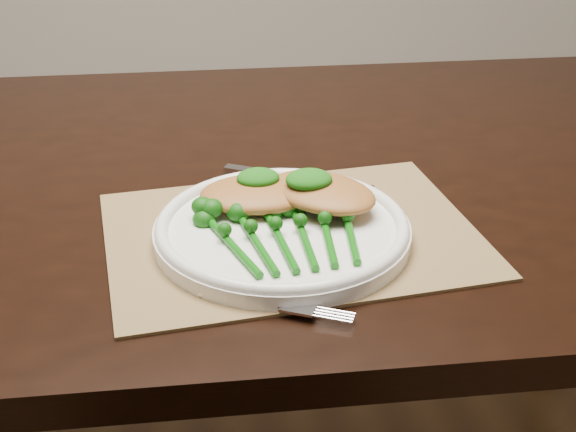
{
  "coord_description": "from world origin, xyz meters",
  "views": [
    {
      "loc": [
        0.06,
        -1.01,
        1.21
      ],
      "look_at": [
        0.18,
        -0.21,
        0.78
      ],
      "focal_mm": 50.0,
      "sensor_mm": 36.0,
      "label": 1
    }
  ],
  "objects": [
    {
      "name": "broccolini_bundle",
      "position": [
        0.18,
        -0.25,
        0.78
      ],
      "size": [
        0.17,
        0.19,
        0.04
      ],
      "rotation": [
        0.0,
        0.0,
        0.1
      ],
      "color": "#0C560B",
      "rests_on": "dinner_plate"
    },
    {
      "name": "knife",
      "position": [
        0.2,
        -0.06,
        0.76
      ],
      "size": [
        0.19,
        0.11,
        0.01
      ],
      "rotation": [
        0.0,
        0.0,
        -0.49
      ],
      "color": "silver",
      "rests_on": "placemat"
    },
    {
      "name": "dinner_plate",
      "position": [
        0.17,
        -0.21,
        0.77
      ],
      "size": [
        0.29,
        0.29,
        0.03
      ],
      "color": "white",
      "rests_on": "placemat"
    },
    {
      "name": "dining_table",
      "position": [
        0.12,
        -0.0,
        0.38
      ],
      "size": [
        1.62,
        0.94,
        0.75
      ],
      "rotation": [
        0.0,
        0.0,
        -0.03
      ],
      "color": "black",
      "rests_on": "ground"
    },
    {
      "name": "pesto_dollop_left",
      "position": [
        0.15,
        -0.15,
        0.8
      ],
      "size": [
        0.05,
        0.04,
        0.02
      ],
      "primitive_type": "ellipsoid",
      "color": "#0D490A",
      "rests_on": "chicken_fillet_left"
    },
    {
      "name": "chicken_fillet_left",
      "position": [
        0.15,
        -0.16,
        0.79
      ],
      "size": [
        0.14,
        0.1,
        0.03
      ],
      "primitive_type": "ellipsoid",
      "rotation": [
        0.0,
        0.0,
        -0.01
      ],
      "color": "#AB6B31",
      "rests_on": "dinner_plate"
    },
    {
      "name": "pesto_dollop_right",
      "position": [
        0.21,
        -0.17,
        0.81
      ],
      "size": [
        0.06,
        0.05,
        0.02
      ],
      "primitive_type": "ellipsoid",
      "color": "#0D490A",
      "rests_on": "chicken_fillet_right"
    },
    {
      "name": "fork",
      "position": [
        0.15,
        -0.36,
        0.76
      ],
      "size": [
        0.15,
        0.08,
        0.0
      ],
      "rotation": [
        0.0,
        0.0,
        -0.45
      ],
      "color": "silver",
      "rests_on": "placemat"
    },
    {
      "name": "placemat",
      "position": [
        0.18,
        -0.2,
        0.75
      ],
      "size": [
        0.45,
        0.35,
        0.0
      ],
      "primitive_type": "cube",
      "rotation": [
        0.0,
        0.0,
        0.1
      ],
      "color": "olive",
      "rests_on": "dining_table"
    },
    {
      "name": "chicken_fillet_right",
      "position": [
        0.23,
        -0.18,
        0.79
      ],
      "size": [
        0.16,
        0.17,
        0.03
      ],
      "primitive_type": "ellipsoid",
      "rotation": [
        0.0,
        0.0,
        -0.8
      ],
      "color": "#AB6B31",
      "rests_on": "dinner_plate"
    }
  ]
}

